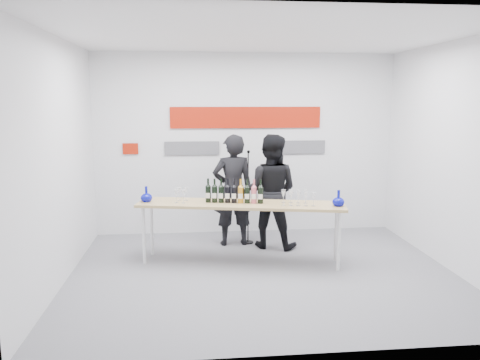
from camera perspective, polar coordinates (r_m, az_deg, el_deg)
The scene contains 12 objects.
ground at distance 6.25m, azimuth 2.77°, elevation -11.24°, with size 5.00×5.00×0.00m, color slate.
back_wall at distance 7.86m, azimuth 0.71°, elevation 4.36°, with size 5.00×0.04×3.00m, color silver.
signage at distance 7.80m, azimuth 0.33°, elevation 6.58°, with size 3.38×0.02×0.79m.
tasting_table at distance 6.41m, azimuth 0.09°, elevation -3.38°, with size 2.88×1.12×0.85m.
wine_bottles at distance 6.38m, azimuth -0.72°, elevation -1.34°, with size 0.79×0.23×0.33m.
decanter_left at distance 6.59m, azimuth -11.35°, elevation -1.68°, with size 0.16×0.16×0.21m, color #080C93, non-canonical shape.
decanter_right at distance 6.33m, azimuth 11.91°, elevation -2.17°, with size 0.16×0.16×0.21m, color #080C93, non-canonical shape.
glasses_left at distance 6.51m, azimuth -7.18°, elevation -1.85°, with size 0.19×0.24×0.18m.
glasses_right at distance 6.33m, azimuth 6.93°, elevation -2.16°, with size 0.46×0.30×0.18m.
presenter_left at distance 7.21m, azimuth -0.88°, elevation -1.26°, with size 0.63×0.41×1.73m, color black.
presenter_right at distance 7.11m, azimuth 3.73°, elevation -1.38°, with size 0.84×0.66×1.73m, color black.
mic_stand at distance 7.35m, azimuth 0.99°, elevation -4.32°, with size 0.17×0.17×1.48m.
Camera 1 is at (-0.88, -5.77, 2.24)m, focal length 35.00 mm.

